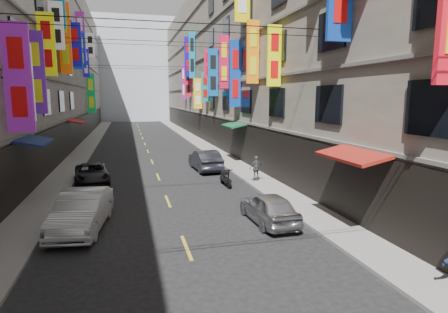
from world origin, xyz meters
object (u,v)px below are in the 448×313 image
car_left_mid (82,211)px  car_right_mid (269,208)px  pedestrian_rfar (256,168)px  scooter_far_right (225,179)px  car_left_far (92,173)px  car_right_far (205,160)px

car_left_mid → car_right_mid: size_ratio=1.23×
pedestrian_rfar → scooter_far_right: bearing=2.5°
car_right_mid → car_left_mid: bearing=-9.8°
car_left_far → car_right_far: (7.43, 2.16, 0.15)m
car_right_far → pedestrian_rfar: size_ratio=2.90×
scooter_far_right → car_right_far: (-0.18, 4.99, 0.29)m
car_left_mid → car_left_far: car_left_mid is taller
scooter_far_right → car_right_far: car_right_far is taller
car_left_mid → car_right_far: bearing=64.0°
car_right_far → car_left_far: bearing=13.5°
car_right_mid → car_right_far: car_right_far is taller
pedestrian_rfar → car_left_mid: bearing=25.0°
car_right_mid → pedestrian_rfar: (1.94, 7.07, 0.24)m
car_left_mid → car_left_far: size_ratio=1.10×
car_left_mid → car_right_mid: bearing=-0.3°
car_right_mid → car_right_far: bearing=-90.6°
car_left_far → car_right_mid: (7.68, -9.52, 0.06)m
scooter_far_right → car_left_far: car_left_far is taller
car_left_far → pedestrian_rfar: pedestrian_rfar is taller
scooter_far_right → pedestrian_rfar: size_ratio=1.18×
car_left_far → car_right_far: bearing=9.9°
scooter_far_right → car_right_mid: 6.69m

